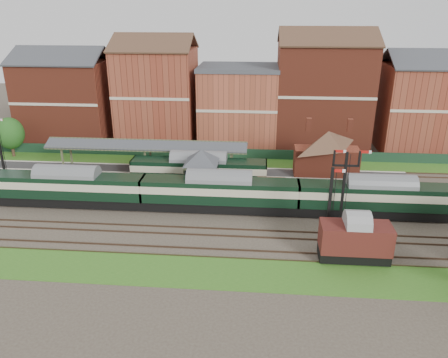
# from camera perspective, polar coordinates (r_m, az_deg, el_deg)

# --- Properties ---
(ground) EXTENTS (160.00, 160.00, 0.00)m
(ground) POSITION_cam_1_polar(r_m,az_deg,el_deg) (48.32, 0.17, -4.19)
(ground) COLOR #473D33
(ground) RESTS_ON ground
(grass_back) EXTENTS (90.00, 4.50, 0.06)m
(grass_back) POSITION_cam_1_polar(r_m,az_deg,el_deg) (63.06, 1.37, 2.16)
(grass_back) COLOR #2D6619
(grass_back) RESTS_ON ground
(grass_front) EXTENTS (90.00, 5.00, 0.06)m
(grass_front) POSITION_cam_1_polar(r_m,az_deg,el_deg) (37.91, -1.36, -12.06)
(grass_front) COLOR #2D6619
(grass_front) RESTS_ON ground
(fence) EXTENTS (90.00, 0.12, 1.50)m
(fence) POSITION_cam_1_polar(r_m,az_deg,el_deg) (64.71, 1.48, 3.35)
(fence) COLOR #193823
(fence) RESTS_ON ground
(platform) EXTENTS (55.00, 3.40, 1.00)m
(platform) POSITION_cam_1_polar(r_m,az_deg,el_deg) (57.57, -4.00, 0.67)
(platform) COLOR #2D2D2D
(platform) RESTS_ON ground
(signal_box) EXTENTS (5.40, 5.40, 6.00)m
(signal_box) POSITION_cam_1_polar(r_m,az_deg,el_deg) (50.33, -2.93, 0.82)
(signal_box) COLOR #5F6B4C
(signal_box) RESTS_ON ground
(brick_hut) EXTENTS (3.20, 2.64, 2.94)m
(brick_hut) POSITION_cam_1_polar(r_m,az_deg,el_deg) (50.67, 6.12, -1.57)
(brick_hut) COLOR brown
(brick_hut) RESTS_ON ground
(station_building) EXTENTS (8.10, 8.10, 5.90)m
(station_building) POSITION_cam_1_polar(r_m,az_deg,el_deg) (56.41, 13.27, 3.41)
(station_building) COLOR maroon
(station_building) RESTS_ON platform
(canopy) EXTENTS (26.00, 3.89, 4.08)m
(canopy) POSITION_cam_1_polar(r_m,az_deg,el_deg) (57.46, -10.04, 4.65)
(canopy) COLOR #3E482D
(canopy) RESTS_ON platform
(semaphore_bracket) EXTENTS (3.60, 0.25, 8.18)m
(semaphore_bracket) POSITION_cam_1_polar(r_m,az_deg,el_deg) (44.83, 15.42, -0.67)
(semaphore_bracket) COLOR black
(semaphore_bracket) RESTS_ON ground
(semaphore_platform_end) EXTENTS (1.23, 0.25, 8.00)m
(semaphore_platform_end) POSITION_cam_1_polar(r_m,az_deg,el_deg) (63.61, -27.23, 3.80)
(semaphore_platform_end) COLOR black
(semaphore_platform_end) RESTS_ON ground
(semaphore_siding) EXTENTS (1.23, 0.25, 8.00)m
(semaphore_siding) POSITION_cam_1_polar(r_m,az_deg,el_deg) (40.60, 13.61, -3.62)
(semaphore_siding) COLOR black
(semaphore_siding) RESTS_ON ground
(town_backdrop) EXTENTS (69.00, 10.00, 16.00)m
(town_backdrop) POSITION_cam_1_polar(r_m,az_deg,el_deg) (69.87, 1.74, 10.03)
(town_backdrop) COLOR maroon
(town_backdrop) RESTS_ON ground
(dmu_train) EXTENTS (50.86, 2.68, 3.91)m
(dmu_train) POSITION_cam_1_polar(r_m,az_deg,el_deg) (47.41, -0.59, -1.67)
(dmu_train) COLOR black
(dmu_train) RESTS_ON ground
(platform_railcar) EXTENTS (16.61, 2.62, 3.82)m
(platform_railcar) POSITION_cam_1_polar(r_m,az_deg,el_deg) (53.78, -3.29, 1.14)
(platform_railcar) COLOR black
(platform_railcar) RESTS_ON ground
(goods_van_a) EXTENTS (6.08, 2.64, 3.69)m
(goods_van_a) POSITION_cam_1_polar(r_m,az_deg,el_deg) (40.15, 16.75, -7.55)
(goods_van_a) COLOR black
(goods_van_a) RESTS_ON ground
(tree_back) EXTENTS (4.08, 4.08, 5.96)m
(tree_back) POSITION_cam_1_polar(r_m,az_deg,el_deg) (71.98, -26.18, 5.37)
(tree_back) COLOR #382619
(tree_back) RESTS_ON ground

